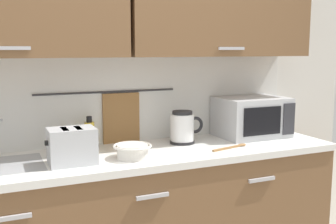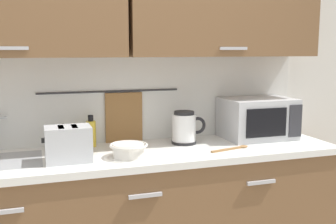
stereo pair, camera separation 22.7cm
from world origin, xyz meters
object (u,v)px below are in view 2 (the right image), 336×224
toaster (68,144)px  wooden_spoon (234,148)px  mug_near_sink (71,143)px  electric_kettle (185,128)px  mixing_bowl (129,149)px  dish_soap_bottle (91,133)px  microwave (257,118)px

toaster → wooden_spoon: 0.98m
mug_near_sink → toaster: toaster is taller
wooden_spoon → mug_near_sink: bearing=164.0°
electric_kettle → mixing_bowl: 0.47m
mug_near_sink → wooden_spoon: mug_near_sink is taller
wooden_spoon → mixing_bowl: bearing=178.8°
electric_kettle → mug_near_sink: size_ratio=1.89×
mug_near_sink → electric_kettle: bearing=-2.7°
electric_kettle → mixing_bowl: size_ratio=1.06×
mug_near_sink → mixing_bowl: bearing=-41.2°
mug_near_sink → toaster: (-0.03, -0.24, 0.05)m
toaster → wooden_spoon: (0.97, -0.03, -0.09)m
electric_kettle → wooden_spoon: electric_kettle is taller
mixing_bowl → wooden_spoon: (0.65, -0.01, -0.04)m
electric_kettle → dish_soap_bottle: size_ratio=1.16×
dish_soap_bottle → mug_near_sink: (-0.13, -0.07, -0.04)m
microwave → dish_soap_bottle: bearing=175.0°
electric_kettle → toaster: size_ratio=0.89×
microwave → electric_kettle: bearing=-179.5°
mug_near_sink → toaster: size_ratio=0.47×
electric_kettle → mixing_bowl: (-0.41, -0.22, -0.06)m
dish_soap_bottle → toaster: size_ratio=0.77×
toaster → mug_near_sink: bearing=82.2°
dish_soap_bottle → electric_kettle: bearing=-10.0°
mixing_bowl → toaster: 0.33m
microwave → mixing_bowl: size_ratio=2.15×
electric_kettle → toaster: 0.77m
mug_near_sink → toaster: bearing=-97.8°
dish_soap_bottle → toaster: (-0.16, -0.30, 0.01)m
mug_near_sink → mixing_bowl: mug_near_sink is taller
electric_kettle → dish_soap_bottle: electric_kettle is taller
microwave → dish_soap_bottle: (-1.10, 0.10, -0.05)m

